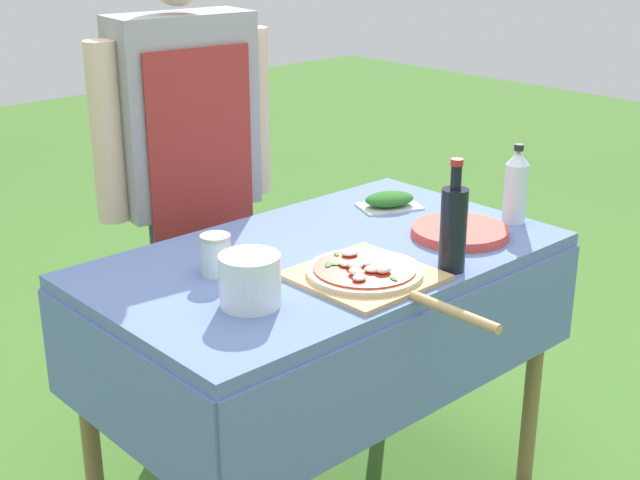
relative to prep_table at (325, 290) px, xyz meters
name	(u,v)px	position (x,y,z in m)	size (l,w,h in m)	color
prep_table	(325,290)	(0.00, 0.00, 0.00)	(1.24, 0.73, 0.80)	#607AB7
person_cook	(187,162)	(0.01, 0.62, 0.22)	(0.58, 0.23, 1.55)	#333D56
pizza_on_peel	(369,275)	(-0.05, -0.20, 0.12)	(0.31, 0.55, 0.05)	tan
oil_bottle	(453,227)	(0.15, -0.29, 0.22)	(0.07, 0.07, 0.28)	black
water_bottle	(516,186)	(0.55, -0.18, 0.21)	(0.07, 0.07, 0.23)	silver
herb_container	(389,200)	(0.39, 0.14, 0.13)	(0.21, 0.17, 0.05)	silver
mixing_tub	(250,280)	(-0.34, -0.12, 0.16)	(0.14, 0.14, 0.12)	silver
plate_stack	(460,232)	(0.35, -0.15, 0.12)	(0.26, 0.26, 0.02)	#DB4C42
sauce_jar	(216,257)	(-0.29, 0.07, 0.15)	(0.07, 0.07, 0.10)	silver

